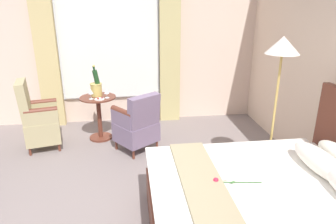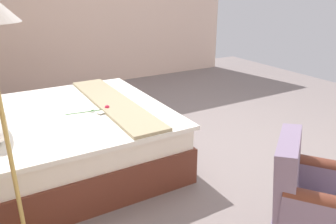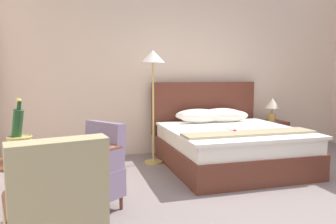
{
  "view_description": "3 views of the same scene",
  "coord_description": "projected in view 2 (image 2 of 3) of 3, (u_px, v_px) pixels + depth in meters",
  "views": [
    {
      "loc": [
        2.27,
        0.32,
        2.06
      ],
      "look_at": [
        -1.12,
        0.77,
        0.83
      ],
      "focal_mm": 32.0,
      "sensor_mm": 36.0,
      "label": 1
    },
    {
      "loc": [
        -2.82,
        2.02,
        1.73
      ],
      "look_at": [
        -1.24,
        1.1,
        1.03
      ],
      "focal_mm": 35.0,
      "sensor_mm": 36.0,
      "label": 2
    },
    {
      "loc": [
        -1.96,
        -2.91,
        1.37
      ],
      "look_at": [
        -0.97,
        0.57,
        0.96
      ],
      "focal_mm": 35.0,
      "sensor_mm": 36.0,
      "label": 3
    }
  ],
  "objects": [
    {
      "name": "ground_plane",
      "position": [
        196.0,
        145.0,
        3.85
      ],
      "size": [
        7.73,
        7.73,
        0.0
      ],
      "primitive_type": "plane",
      "color": "gray"
    },
    {
      "name": "bed",
      "position": [
        53.0,
        138.0,
        3.2
      ],
      "size": [
        1.92,
        2.06,
        1.25
      ],
      "color": "brown",
      "rests_on": "ground"
    },
    {
      "name": "armchair_by_window",
      "position": [
        310.0,
        211.0,
        2.05
      ],
      "size": [
        0.73,
        0.73,
        0.89
      ],
      "color": "brown",
      "rests_on": "ground"
    }
  ]
}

